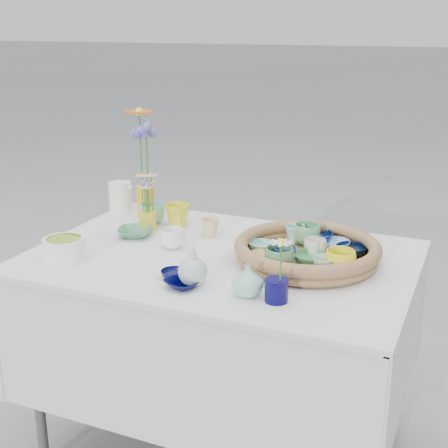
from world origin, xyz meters
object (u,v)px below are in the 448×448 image
at_px(tall_vase_yellow, 146,202).
at_px(bud_vase_seafoam, 248,280).
at_px(display_table, 222,447).
at_px(wicker_tray, 307,252).

bearing_deg(tall_vase_yellow, bud_vase_seafoam, -39.62).
bearing_deg(display_table, bud_vase_seafoam, -53.33).
height_order(bud_vase_seafoam, tall_vase_yellow, tall_vase_yellow).
bearing_deg(bud_vase_seafoam, wicker_tray, 74.83).
bearing_deg(display_table, wicker_tray, 10.12).
height_order(wicker_tray, bud_vase_seafoam, bud_vase_seafoam).
xyz_separation_m(wicker_tray, bud_vase_seafoam, (-0.08, -0.31, 0.01)).
height_order(display_table, bud_vase_seafoam, bud_vase_seafoam).
xyz_separation_m(display_table, tall_vase_yellow, (-0.44, 0.27, 0.83)).
bearing_deg(tall_vase_yellow, wicker_tray, -16.70).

